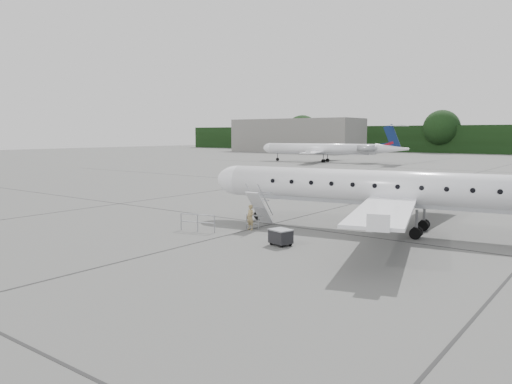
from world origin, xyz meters
The scene contains 8 objects.
ground centered at (0.00, 0.00, 0.00)m, with size 320.00×320.00×0.00m, color #61615E.
terminal_building centered at (-70.00, 110.00, 5.00)m, with size 40.00×14.00×10.00m, color slate.
main_regional_jet centered at (2.30, 7.99, 3.54)m, with size 27.62×19.88×7.08m, color white, non-canonical shape.
airstair centered at (-5.41, 4.57, 1.11)m, with size 0.85×2.07×2.22m, color white, non-canonical shape.
passenger centered at (-5.21, 3.40, 0.75)m, with size 0.55×0.36×1.50m, color #958051.
safety_railing centered at (-7.36, 1.16, 0.50)m, with size 2.20×0.08×1.00m, color gray, non-canonical shape.
baggage_cart centered at (-1.45, 1.07, 0.45)m, with size 1.03×0.84×0.89m, color black, non-canonical shape.
bg_regional_left centered at (-37.07, 67.39, 3.66)m, with size 27.88×20.07×7.31m, color white, non-canonical shape.
Camera 1 is at (12.60, -19.59, 5.69)m, focal length 35.00 mm.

